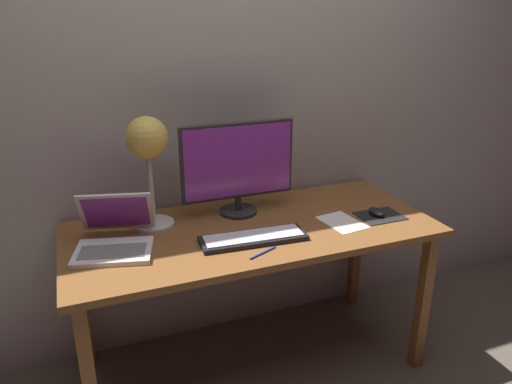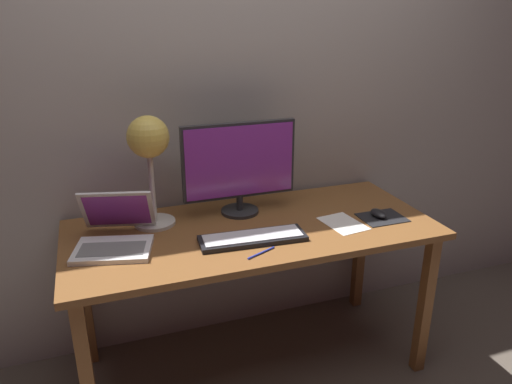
# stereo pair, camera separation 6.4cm
# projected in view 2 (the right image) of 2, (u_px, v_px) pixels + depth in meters

# --- Properties ---
(ground_plane) EXTENTS (4.80, 4.80, 0.00)m
(ground_plane) POSITION_uv_depth(u_px,v_px,m) (253.00, 363.00, 2.38)
(ground_plane) COLOR brown
(ground_plane) RESTS_ON ground
(back_wall) EXTENTS (4.80, 0.06, 2.60)m
(back_wall) POSITION_uv_depth(u_px,v_px,m) (225.00, 84.00, 2.27)
(back_wall) COLOR #A8A099
(back_wall) RESTS_ON ground
(desk) EXTENTS (1.60, 0.70, 0.74)m
(desk) POSITION_uv_depth(u_px,v_px,m) (253.00, 243.00, 2.15)
(desk) COLOR brown
(desk) RESTS_ON ground
(monitor) EXTENTS (0.52, 0.17, 0.43)m
(monitor) POSITION_uv_depth(u_px,v_px,m) (239.00, 164.00, 2.18)
(monitor) COLOR #28282B
(monitor) RESTS_ON desk
(keyboard_main) EXTENTS (0.45, 0.17, 0.03)m
(keyboard_main) POSITION_uv_depth(u_px,v_px,m) (253.00, 238.00, 1.99)
(keyboard_main) COLOR black
(keyboard_main) RESTS_ON desk
(laptop) EXTENTS (0.36, 0.38, 0.21)m
(laptop) POSITION_uv_depth(u_px,v_px,m) (115.00, 230.00, 1.95)
(laptop) COLOR silver
(laptop) RESTS_ON desk
(desk_lamp) EXTENTS (0.18, 0.18, 0.48)m
(desk_lamp) POSITION_uv_depth(u_px,v_px,m) (149.00, 146.00, 2.02)
(desk_lamp) COLOR beige
(desk_lamp) RESTS_ON desk
(mousepad) EXTENTS (0.20, 0.16, 0.00)m
(mousepad) POSITION_uv_depth(u_px,v_px,m) (382.00, 218.00, 2.21)
(mousepad) COLOR black
(mousepad) RESTS_ON desk
(mouse) EXTENTS (0.06, 0.10, 0.03)m
(mouse) POSITION_uv_depth(u_px,v_px,m) (378.00, 213.00, 2.21)
(mouse) COLOR black
(mouse) RESTS_ON mousepad
(paper_sheet_near_mouse) EXTENTS (0.17, 0.23, 0.00)m
(paper_sheet_near_mouse) POSITION_uv_depth(u_px,v_px,m) (343.00, 223.00, 2.15)
(paper_sheet_near_mouse) COLOR white
(paper_sheet_near_mouse) RESTS_ON desk
(pen) EXTENTS (0.13, 0.06, 0.01)m
(pen) POSITION_uv_depth(u_px,v_px,m) (261.00, 253.00, 1.88)
(pen) COLOR #2633A5
(pen) RESTS_ON desk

